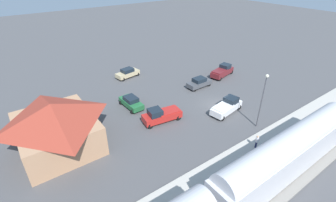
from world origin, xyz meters
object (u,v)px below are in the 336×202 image
at_px(sedan_tan, 128,73).
at_px(pickup_white, 227,106).
at_px(station_building, 56,125).
at_px(pickup_maroon, 222,71).
at_px(light_pole_near_platform, 263,95).
at_px(sedan_charcoal, 199,83).
at_px(pedestrian_on_platform, 257,141).
at_px(pickup_red, 161,115).
at_px(sedan_green, 131,102).

height_order(sedan_tan, pickup_white, pickup_white).
distance_m(station_building, sedan_tan, 20.84).
bearing_deg(pickup_maroon, light_pole_near_platform, 149.07).
xyz_separation_m(station_building, sedan_charcoal, (2.14, -24.09, -2.16)).
distance_m(pedestrian_on_platform, sedan_charcoal, 17.17).
distance_m(pickup_red, pickup_white, 9.73).
xyz_separation_m(station_building, pedestrian_on_platform, (-14.04, -18.34, -1.76)).
distance_m(pickup_red, light_pole_near_platform, 13.39).
height_order(station_building, sedan_charcoal, station_building).
height_order(pickup_maroon, pickup_white, same).
xyz_separation_m(sedan_charcoal, light_pole_near_platform, (-13.34, 1.70, 3.90)).
relative_size(station_building, light_pole_near_platform, 1.37).
relative_size(station_building, pedestrian_on_platform, 6.06).
relative_size(pedestrian_on_platform, sedan_green, 0.37).
relative_size(sedan_tan, sedan_charcoal, 1.04).
distance_m(pickup_maroon, sedan_green, 19.79).
xyz_separation_m(station_building, pickup_maroon, (3.13, -30.97, -2.02)).
bearing_deg(pedestrian_on_platform, sedan_tan, 5.03).
bearing_deg(station_building, sedan_green, -74.78).
bearing_deg(sedan_tan, pedestrian_on_platform, -174.97).
bearing_deg(station_building, pedestrian_on_platform, -127.43).
relative_size(pedestrian_on_platform, sedan_tan, 0.36).
bearing_deg(sedan_charcoal, sedan_green, 85.99).
height_order(station_building, pickup_maroon, station_building).
xyz_separation_m(pedestrian_on_platform, sedan_tan, (27.29, 2.40, -0.40)).
bearing_deg(sedan_charcoal, pedestrian_on_platform, 160.43).
height_order(pickup_maroon, pickup_red, same).
bearing_deg(sedan_charcoal, pickup_maroon, -81.79).
distance_m(station_building, sedan_charcoal, 24.28).
height_order(pedestrian_on_platform, pickup_maroon, pickup_maroon).
height_order(pedestrian_on_platform, light_pole_near_platform, light_pole_near_platform).
relative_size(pickup_red, light_pole_near_platform, 0.74).
height_order(sedan_tan, sedan_charcoal, same).
distance_m(pickup_maroon, sedan_charcoal, 6.96).
height_order(sedan_charcoal, pickup_white, pickup_white).
xyz_separation_m(pickup_maroon, sedan_green, (-0.09, 19.79, -0.15)).
relative_size(pedestrian_on_platform, pickup_maroon, 0.30).
bearing_deg(pickup_white, sedan_tan, 16.39).
bearing_deg(pickup_maroon, sedan_tan, 56.04).
bearing_deg(pickup_red, pedestrian_on_platform, -153.53).
distance_m(pedestrian_on_platform, pickup_white, 8.35).
relative_size(sedan_charcoal, pickup_white, 0.81).
height_order(pedestrian_on_platform, sedan_charcoal, pedestrian_on_platform).
height_order(pedestrian_on_platform, sedan_tan, pedestrian_on_platform).
distance_m(sedan_tan, light_pole_near_platform, 25.59).
relative_size(pedestrian_on_platform, pickup_red, 0.30).
distance_m(sedan_charcoal, pickup_red, 12.38).
bearing_deg(sedan_charcoal, station_building, 95.07).
distance_m(sedan_tan, sedan_charcoal, 13.79).
xyz_separation_m(sedan_tan, sedan_charcoal, (-11.12, -8.15, 0.00)).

